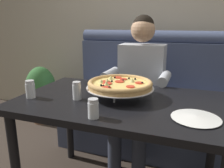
{
  "coord_description": "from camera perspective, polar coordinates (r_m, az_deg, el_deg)",
  "views": [
    {
      "loc": [
        0.41,
        -1.29,
        1.21
      ],
      "look_at": [
        -0.05,
        -0.02,
        0.84
      ],
      "focal_mm": 36.44,
      "sensor_mm": 36.0,
      "label": 1
    }
  ],
  "objects": [
    {
      "name": "diner_main",
      "position": [
        2.01,
        6.8,
        0.73
      ],
      "size": [
        0.54,
        0.64,
        1.27
      ],
      "color": "#2D3342",
      "rests_on": "ground_plane"
    },
    {
      "name": "dining_table",
      "position": [
        1.47,
        2.3,
        -7.27
      ],
      "size": [
        1.31,
        0.8,
        0.74
      ],
      "color": "black",
      "rests_on": "ground_plane"
    },
    {
      "name": "pizza",
      "position": [
        1.46,
        2.0,
        -0.12
      ],
      "size": [
        0.44,
        0.44,
        0.12
      ],
      "color": "silver",
      "rests_on": "dining_table"
    },
    {
      "name": "potted_plant",
      "position": [
        2.91,
        -17.32,
        -1.89
      ],
      "size": [
        0.36,
        0.36,
        0.7
      ],
      "color": "brown",
      "rests_on": "ground_plane"
    },
    {
      "name": "plate_near_left",
      "position": [
        1.23,
        20.28,
        -7.76
      ],
      "size": [
        0.25,
        0.25,
        0.02
      ],
      "color": "white",
      "rests_on": "dining_table"
    },
    {
      "name": "shaker_oregano",
      "position": [
        1.55,
        -19.79,
        -1.5
      ],
      "size": [
        0.06,
        0.06,
        0.11
      ],
      "color": "white",
      "rests_on": "dining_table"
    },
    {
      "name": "shaker_parmesan",
      "position": [
        1.44,
        -8.81,
        -1.98
      ],
      "size": [
        0.05,
        0.05,
        0.11
      ],
      "color": "white",
      "rests_on": "dining_table"
    },
    {
      "name": "back_wall_with_window",
      "position": [
        2.77,
        12.09,
        18.82
      ],
      "size": [
        6.0,
        0.12,
        2.8
      ],
      "primitive_type": "cube",
      "color": "#BCB29E",
      "rests_on": "ground_plane"
    },
    {
      "name": "shaker_pepper_flakes",
      "position": [
        1.16,
        -4.7,
        -6.48
      ],
      "size": [
        0.06,
        0.06,
        0.1
      ],
      "color": "white",
      "rests_on": "dining_table"
    },
    {
      "name": "booth_bench",
      "position": [
        2.35,
        8.74,
        -5.19
      ],
      "size": [
        1.6,
        0.78,
        1.13
      ],
      "color": "#424C6B",
      "rests_on": "ground_plane"
    }
  ]
}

